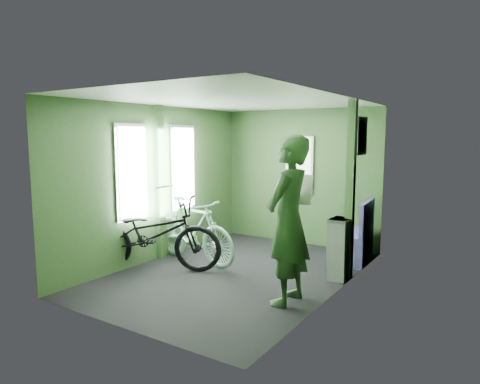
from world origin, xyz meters
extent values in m
plane|color=black|center=(0.00, 0.00, 0.00)|extent=(4.00, 4.00, 0.00)
cube|color=silver|center=(0.00, 0.00, 2.30)|extent=(2.80, 4.00, 0.02)
cube|color=#2E4E24|center=(0.00, 2.00, 1.15)|extent=(2.80, 0.02, 2.30)
cube|color=#2E4E24|center=(0.00, -2.00, 1.15)|extent=(2.80, 0.02, 2.30)
cube|color=#2E4E24|center=(-1.40, 0.00, 1.15)|extent=(0.02, 4.00, 2.30)
cube|color=#2E4E24|center=(1.40, 0.00, 1.15)|extent=(0.02, 4.00, 2.30)
cube|color=#2E4E24|center=(-1.36, 0.00, 1.15)|extent=(0.08, 0.12, 2.30)
cube|color=silver|center=(-1.35, -0.55, 1.35)|extent=(0.02, 0.56, 1.34)
cube|color=silver|center=(-1.35, 0.55, 1.35)|extent=(0.02, 0.56, 1.34)
cube|color=white|center=(-1.34, -0.55, 1.88)|extent=(0.00, 0.12, 0.12)
cube|color=white|center=(-1.34, 0.55, 1.88)|extent=(0.00, 0.12, 0.12)
cylinder|color=silver|center=(-1.29, 0.00, 1.10)|extent=(0.03, 0.40, 0.03)
cube|color=#2E4E24|center=(1.35, 0.60, 1.15)|extent=(0.10, 0.10, 2.30)
cube|color=white|center=(1.38, 0.90, 1.85)|extent=(0.02, 0.40, 0.50)
cube|color=silver|center=(0.00, 1.96, 1.35)|extent=(0.50, 0.02, 1.00)
imported|color=black|center=(-1.04, -0.51, 0.00)|extent=(2.06, 1.48, 1.06)
imported|color=#84C09F|center=(-0.80, 0.08, 0.00)|extent=(1.68, 0.77, 1.00)
imported|color=#2E4E2A|center=(1.04, -0.55, 0.93)|extent=(0.45, 0.68, 1.86)
cube|color=silver|center=(1.04, -0.25, 1.24)|extent=(0.29, 0.11, 0.34)
cube|color=gray|center=(1.26, 0.53, 0.40)|extent=(0.24, 0.33, 0.80)
cube|color=navy|center=(1.12, 1.45, 0.22)|extent=(0.57, 0.91, 0.43)
cube|color=navy|center=(1.33, 1.45, 0.67)|extent=(0.15, 0.87, 0.48)
camera|label=1|loc=(3.09, -4.69, 1.84)|focal=32.00mm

